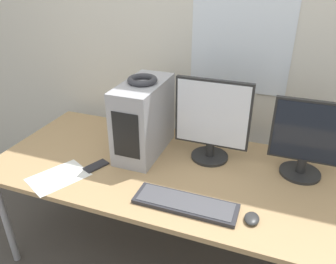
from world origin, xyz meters
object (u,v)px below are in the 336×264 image
object	(u,v)px
headphones	(142,80)
cell_phone	(96,166)
keyboard	(185,203)
mouse	(252,219)
monitor_main	(212,120)
monitor_right_near	(307,140)
pc_tower	(144,118)

from	to	relation	value
headphones	cell_phone	world-z (taller)	headphones
keyboard	headphones	bearing A→B (deg)	134.04
mouse	monitor_main	bearing A→B (deg)	123.99
monitor_right_near	cell_phone	bearing A→B (deg)	-163.15
monitor_main	cell_phone	size ratio (longest dim) A/B	3.15
monitor_right_near	mouse	size ratio (longest dim) A/B	4.83
pc_tower	headphones	xyz separation A→B (m)	(0.00, 0.00, 0.24)
headphones	pc_tower	bearing A→B (deg)	-90.00
mouse	keyboard	bearing A→B (deg)	-179.32
pc_tower	mouse	bearing A→B (deg)	-29.65
headphones	monitor_right_near	xyz separation A→B (m)	(0.90, 0.06, -0.24)
pc_tower	monitor_right_near	size ratio (longest dim) A/B	1.08
pc_tower	monitor_main	world-z (taller)	monitor_main
pc_tower	monitor_main	bearing A→B (deg)	8.26
keyboard	monitor_main	bearing A→B (deg)	89.59
pc_tower	monitor_right_near	xyz separation A→B (m)	(0.90, 0.06, -0.00)
keyboard	cell_phone	world-z (taller)	keyboard
cell_phone	headphones	bearing A→B (deg)	78.57
pc_tower	cell_phone	distance (m)	0.39
pc_tower	headphones	size ratio (longest dim) A/B	2.77
monitor_main	cell_phone	xyz separation A→B (m)	(-0.58, -0.32, -0.24)
cell_phone	monitor_main	bearing A→B (deg)	52.62
monitor_right_near	pc_tower	bearing A→B (deg)	-175.87
monitor_main	cell_phone	distance (m)	0.71
pc_tower	keyboard	world-z (taller)	pc_tower
mouse	headphones	bearing A→B (deg)	150.30
headphones	monitor_main	bearing A→B (deg)	8.14
keyboard	pc_tower	bearing A→B (deg)	134.10
headphones	monitor_right_near	size ratio (longest dim) A/B	0.39
monitor_main	mouse	distance (m)	0.60
monitor_main	cell_phone	bearing A→B (deg)	-151.04
headphones	cell_phone	bearing A→B (deg)	-125.09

